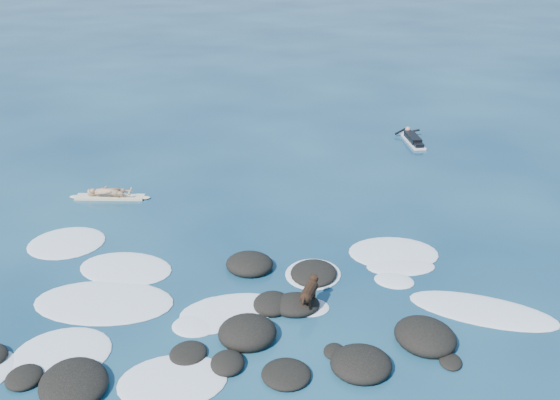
{
  "coord_description": "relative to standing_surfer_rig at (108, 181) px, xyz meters",
  "views": [
    {
      "loc": [
        1.5,
        -14.66,
        9.03
      ],
      "look_at": [
        0.48,
        4.0,
        0.9
      ],
      "focal_mm": 40.0,
      "sensor_mm": 36.0,
      "label": 1
    }
  ],
  "objects": [
    {
      "name": "dog",
      "position": [
        7.36,
        -6.82,
        -0.13
      ],
      "size": [
        0.54,
        1.26,
        0.81
      ],
      "rotation": [
        0.0,
        0.0,
        1.3
      ],
      "color": "black",
      "rests_on": "ground"
    },
    {
      "name": "standing_surfer_rig",
      "position": [
        0.0,
        0.0,
        0.0
      ],
      "size": [
        2.98,
        0.6,
        1.7
      ],
      "rotation": [
        0.0,
        0.0,
        0.03
      ],
      "color": "beige",
      "rests_on": "ground"
    },
    {
      "name": "ground",
      "position": [
        5.85,
        -5.88,
        -0.67
      ],
      "size": [
        160.0,
        160.0,
        0.0
      ],
      "primitive_type": "plane",
      "color": "#0A2642",
      "rests_on": "ground"
    },
    {
      "name": "reef_rocks",
      "position": [
        6.23,
        -7.89,
        -0.55
      ],
      "size": [
        11.75,
        7.3,
        0.63
      ],
      "color": "black",
      "rests_on": "ground"
    },
    {
      "name": "paddling_surfer_rig",
      "position": [
        11.96,
        7.23,
        -0.51
      ],
      "size": [
        1.21,
        2.74,
        0.47
      ],
      "rotation": [
        0.0,
        0.0,
        1.71
      ],
      "color": "white",
      "rests_on": "ground"
    },
    {
      "name": "breaking_foam",
      "position": [
        4.88,
        -6.41,
        -0.66
      ],
      "size": [
        15.65,
        8.92,
        0.12
      ],
      "color": "white",
      "rests_on": "ground"
    }
  ]
}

